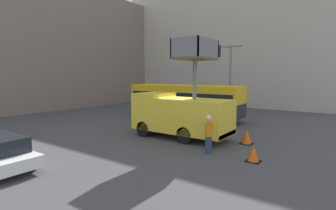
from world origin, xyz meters
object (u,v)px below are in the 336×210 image
Objects in this scene: traffic_light_pole at (226,70)px; road_worker_directing at (210,119)px; traffic_cone_mid_road at (247,137)px; road_worker_near_truck at (209,134)px; traffic_cone_near_truck at (253,154)px; city_bus at (184,99)px; utility_truck at (181,112)px.

traffic_light_pole is 3.68× the size of road_worker_directing.
road_worker_directing is 2.24× the size of traffic_cone_mid_road.
road_worker_near_truck is 2.45× the size of traffic_cone_mid_road.
road_worker_near_truck reaches higher than traffic_cone_near_truck.
traffic_light_pole is (1.05, -3.45, 2.52)m from city_bus.
road_worker_near_truck is (-2.05, -2.93, -0.61)m from utility_truck.
road_worker_directing is 6.44m from traffic_cone_near_truck.
utility_truck reaches higher than traffic_cone_mid_road.
city_bus is 5.95× the size of road_worker_directing.
utility_truck is at bearing -88.47° from road_worker_directing.
traffic_cone_near_truck is at bearing -110.96° from utility_truck.
road_worker_near_truck is 1.10× the size of road_worker_directing.
utility_truck is 3.62m from road_worker_near_truck.
utility_truck is at bearing 133.54° from road_worker_near_truck.
utility_truck reaches higher than traffic_cone_near_truck.
road_worker_directing is at bearing 104.38° from road_worker_near_truck.
road_worker_directing is at bearing 143.37° from city_bus.
road_worker_near_truck is 5.24m from road_worker_directing.
traffic_light_pole is 10.38m from road_worker_near_truck.
city_bus is (6.24, 3.62, 0.19)m from utility_truck.
traffic_light_pole is at bearing 96.93° from road_worker_near_truck.
traffic_cone_mid_road reaches higher than traffic_cone_near_truck.
city_bus is 13.31× the size of traffic_cone_mid_road.
road_worker_near_truck reaches higher than road_worker_directing.
city_bus reaches higher than road_worker_near_truck.
traffic_cone_mid_road is (-1.78, -3.19, -0.50)m from road_worker_directing.
city_bus is 5.43× the size of road_worker_near_truck.
traffic_cone_mid_road is at bearing -76.96° from utility_truck.
traffic_light_pole is at bearing -159.80° from city_bus.
traffic_light_pole is at bearing 115.10° from road_worker_directing.
traffic_cone_near_truck is 3.11m from traffic_cone_mid_road.
traffic_light_pole is 8.96× the size of traffic_cone_near_truck.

